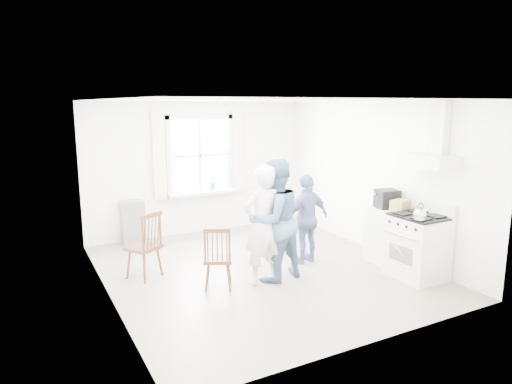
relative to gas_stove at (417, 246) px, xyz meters
name	(u,v)px	position (x,y,z in m)	size (l,w,h in m)	color
room_shell	(260,188)	(-1.91, 1.35, 0.82)	(4.62, 5.12, 2.64)	gray
window_assembly	(200,160)	(-1.91, 3.80, 0.98)	(1.88, 0.24, 1.70)	white
range_hood	(432,150)	(0.16, 0.00, 1.42)	(0.45, 0.76, 0.94)	silver
shelf_unit	(133,222)	(-3.31, 3.68, -0.08)	(0.40, 0.30, 0.80)	slate
gas_stove	(417,246)	(0.00, 0.00, 0.00)	(0.68, 0.76, 1.12)	silver
kettle	(420,215)	(-0.24, -0.22, 0.55)	(0.18, 0.18, 0.25)	silver
low_cabinet	(387,236)	(0.07, 0.70, -0.03)	(0.50, 0.55, 0.90)	silver
stereo_stack	(387,199)	(0.09, 0.75, 0.56)	(0.39, 0.36, 0.30)	black
cardboard_box	(400,206)	(0.08, 0.46, 0.51)	(0.29, 0.20, 0.18)	#9C7E4B
windsor_chair_a	(149,238)	(-3.51, 1.82, 0.13)	(0.58, 0.58, 1.01)	#482417
windsor_chair_b	(218,252)	(-2.79, 0.95, 0.07)	(0.51, 0.51, 0.91)	#482417
person_left	(262,225)	(-2.12, 0.88, 0.38)	(0.63, 0.63, 1.72)	silver
person_mid	(274,220)	(-1.89, 0.94, 0.41)	(0.87, 0.87, 1.78)	slate
person_right	(307,219)	(-1.06, 1.33, 0.24)	(0.85, 0.85, 1.45)	navy
potted_plant	(213,182)	(-1.69, 3.71, 0.53)	(0.18, 0.18, 0.33)	#33743E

